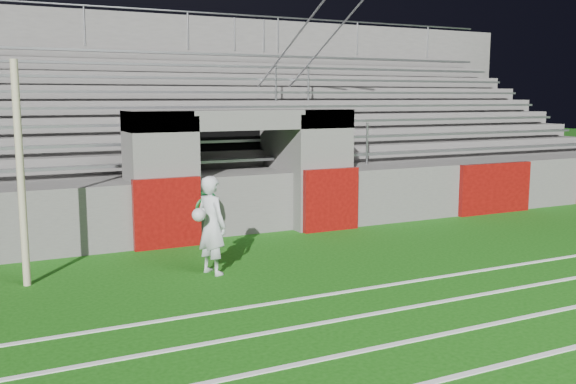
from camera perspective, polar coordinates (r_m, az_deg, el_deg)
ground at (r=10.58m, az=3.40°, el=-7.26°), size 90.00×90.00×0.00m
field_post at (r=10.39m, az=-22.67°, el=1.40°), size 0.11×0.11×3.41m
stadium_structure at (r=17.61m, az=-9.60°, el=3.85°), size 26.00×8.48×5.42m
goalkeeper_with_ball at (r=10.45m, az=-6.83°, el=-2.93°), size 0.68×0.69×1.61m
hose_coil at (r=12.61m, az=-7.34°, el=-1.19°), size 0.51×0.14×0.59m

